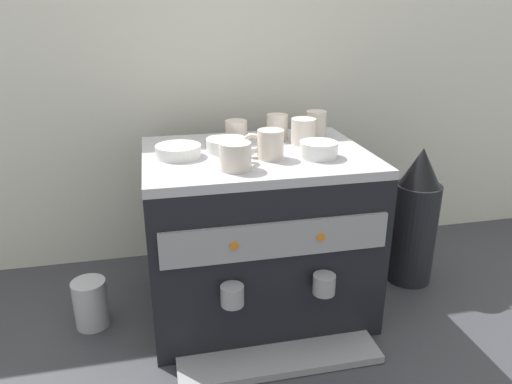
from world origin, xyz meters
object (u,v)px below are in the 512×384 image
(ceramic_cup_0, at_px, (304,131))
(ceramic_bowl_1, at_px, (178,151))
(ceramic_cup_3, at_px, (236,156))
(ceramic_cup_4, at_px, (269,144))
(ceramic_bowl_0, at_px, (318,150))
(coffee_grinder, at_px, (415,219))
(ceramic_bowl_2, at_px, (227,145))
(espresso_machine, at_px, (256,232))
(ceramic_cup_2, at_px, (316,124))
(ceramic_cup_1, at_px, (236,130))
(ceramic_cup_5, at_px, (277,127))
(milk_pitcher, at_px, (91,303))

(ceramic_cup_0, height_order, ceramic_bowl_1, ceramic_cup_0)
(ceramic_cup_0, distance_m, ceramic_bowl_1, 0.36)
(ceramic_cup_3, distance_m, ceramic_bowl_1, 0.19)
(ceramic_bowl_1, bearing_deg, ceramic_cup_4, -16.03)
(ceramic_bowl_0, relative_size, coffee_grinder, 0.22)
(ceramic_bowl_0, bearing_deg, ceramic_bowl_2, 154.24)
(espresso_machine, xyz_separation_m, ceramic_bowl_0, (0.15, -0.08, 0.26))
(espresso_machine, distance_m, ceramic_cup_2, 0.37)
(ceramic_cup_1, height_order, ceramic_cup_5, ceramic_cup_5)
(ceramic_cup_3, xyz_separation_m, ceramic_bowl_1, (-0.13, 0.13, -0.02))
(ceramic_cup_1, relative_size, ceramic_cup_5, 0.95)
(espresso_machine, height_order, ceramic_cup_2, ceramic_cup_2)
(ceramic_cup_4, relative_size, ceramic_bowl_2, 0.93)
(ceramic_bowl_0, relative_size, milk_pitcher, 0.71)
(ceramic_cup_1, bearing_deg, milk_pitcher, -162.47)
(ceramic_cup_0, relative_size, ceramic_cup_4, 1.00)
(ceramic_cup_2, distance_m, ceramic_bowl_0, 0.22)
(ceramic_cup_5, xyz_separation_m, ceramic_bowl_0, (0.06, -0.20, -0.02))
(ceramic_cup_4, xyz_separation_m, ceramic_bowl_2, (-0.10, 0.09, -0.02))
(espresso_machine, distance_m, ceramic_bowl_2, 0.27)
(ceramic_cup_1, height_order, ceramic_cup_2, ceramic_cup_2)
(ceramic_cup_3, height_order, ceramic_bowl_0, ceramic_cup_3)
(ceramic_cup_0, relative_size, ceramic_bowl_2, 0.94)
(ceramic_cup_0, xyz_separation_m, milk_pitcher, (-0.63, -0.07, -0.44))
(espresso_machine, height_order, ceramic_cup_5, ceramic_cup_5)
(ceramic_bowl_0, bearing_deg, coffee_grinder, 15.94)
(ceramic_cup_3, bearing_deg, ceramic_cup_0, 39.44)
(ceramic_bowl_1, height_order, milk_pitcher, ceramic_bowl_1)
(ceramic_cup_3, xyz_separation_m, ceramic_bowl_2, (0.00, 0.16, -0.02))
(ceramic_cup_2, height_order, coffee_grinder, ceramic_cup_2)
(ceramic_bowl_2, bearing_deg, ceramic_cup_2, 18.86)
(espresso_machine, distance_m, ceramic_bowl_0, 0.31)
(ceramic_cup_3, xyz_separation_m, ceramic_cup_5, (0.17, 0.25, 0.00))
(ceramic_cup_0, height_order, ceramic_cup_5, same)
(ceramic_cup_4, distance_m, coffee_grinder, 0.59)
(ceramic_cup_2, bearing_deg, coffee_grinder, -17.84)
(ceramic_cup_0, bearing_deg, ceramic_bowl_0, -91.31)
(ceramic_cup_4, distance_m, milk_pitcher, 0.67)
(ceramic_cup_0, xyz_separation_m, ceramic_bowl_2, (-0.23, -0.03, -0.02))
(ceramic_cup_0, bearing_deg, milk_pitcher, -173.69)
(ceramic_cup_1, bearing_deg, ceramic_cup_3, -100.33)
(coffee_grinder, bearing_deg, milk_pitcher, -177.92)
(ceramic_cup_5, relative_size, ceramic_bowl_2, 0.90)
(ceramic_cup_1, distance_m, ceramic_cup_5, 0.12)
(ceramic_cup_3, relative_size, ceramic_bowl_1, 0.87)
(ceramic_cup_3, bearing_deg, ceramic_cup_4, 34.73)
(ceramic_cup_2, relative_size, ceramic_bowl_0, 0.95)
(ceramic_cup_1, bearing_deg, ceramic_bowl_1, -144.40)
(espresso_machine, bearing_deg, ceramic_bowl_0, -27.48)
(coffee_grinder, bearing_deg, ceramic_bowl_2, 179.83)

